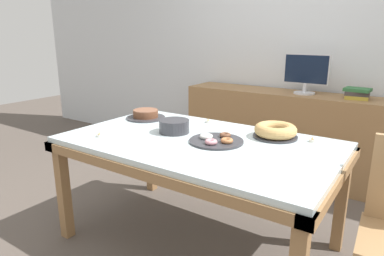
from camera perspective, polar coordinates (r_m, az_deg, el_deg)
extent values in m
plane|color=#564C44|center=(2.55, 0.99, -18.36)|extent=(12.00, 12.00, 0.00)
cube|color=silver|center=(3.78, 16.79, 13.00)|extent=(8.00, 0.10, 2.60)
cube|color=silver|center=(2.23, 1.08, -2.40)|extent=(1.74, 1.03, 0.04)
cube|color=olive|center=(1.88, -7.21, -7.59)|extent=(1.78, 0.08, 0.06)
cube|color=olive|center=(2.65, 6.88, -0.67)|extent=(1.78, 0.08, 0.06)
cube|color=olive|center=(2.78, -13.74, -0.25)|extent=(0.08, 1.06, 0.06)
cube|color=olive|center=(1.95, 22.67, -7.87)|extent=(0.08, 1.06, 0.06)
cube|color=olive|center=(2.61, -20.60, -9.92)|extent=(0.07, 0.07, 0.70)
cube|color=olive|center=(3.18, -6.84, -4.36)|extent=(0.07, 0.07, 0.70)
cube|color=olive|center=(2.51, 23.62, -11.24)|extent=(0.07, 0.07, 0.70)
cube|color=olive|center=(3.64, 14.28, -0.83)|extent=(1.96, 0.44, 0.86)
cylinder|color=silver|center=(3.48, 18.19, 5.56)|extent=(0.20, 0.20, 0.02)
cylinder|color=silver|center=(3.47, 18.27, 6.43)|extent=(0.04, 0.04, 0.09)
cube|color=silver|center=(3.45, 18.51, 9.30)|extent=(0.42, 0.02, 0.28)
cube|color=black|center=(3.43, 18.46, 9.28)|extent=(0.40, 0.00, 0.26)
cube|color=#B29933|center=(3.38, 25.75, 4.66)|extent=(0.21, 0.19, 0.03)
cube|color=#3F3838|center=(3.37, 25.82, 5.23)|extent=(0.22, 0.17, 0.04)
cube|color=#2D6638|center=(3.37, 25.89, 5.77)|extent=(0.22, 0.18, 0.03)
cylinder|color=#333338|center=(2.80, -7.71, 1.72)|extent=(0.31, 0.31, 0.01)
cylinder|color=brown|center=(2.79, -7.73, 2.38)|extent=(0.20, 0.20, 0.05)
cylinder|color=brown|center=(2.79, -7.76, 2.98)|extent=(0.20, 0.20, 0.01)
cylinder|color=#333338|center=(2.34, 13.67, -1.39)|extent=(0.29, 0.29, 0.01)
torus|color=tan|center=(2.32, 13.74, -0.32)|extent=(0.28, 0.28, 0.08)
cylinder|color=#333338|center=(2.18, 4.07, -2.18)|extent=(0.35, 0.35, 0.01)
torus|color=#B27042|center=(2.13, 5.83, -2.09)|extent=(0.08, 0.08, 0.03)
torus|color=brown|center=(2.24, 5.55, -1.20)|extent=(0.07, 0.07, 0.03)
torus|color=white|center=(2.20, 2.38, -1.40)|extent=(0.09, 0.09, 0.03)
torus|color=pink|center=(2.09, 3.20, -2.31)|extent=(0.08, 0.08, 0.03)
cylinder|color=#333338|center=(2.39, -2.98, -0.63)|extent=(0.21, 0.21, 0.01)
cylinder|color=#333338|center=(2.38, -2.98, -0.40)|extent=(0.21, 0.21, 0.01)
cylinder|color=#333338|center=(2.38, -2.99, -0.16)|extent=(0.21, 0.21, 0.01)
cylinder|color=#333338|center=(2.38, -2.99, 0.07)|extent=(0.21, 0.21, 0.01)
cylinder|color=#333338|center=(2.38, -2.99, 0.30)|extent=(0.21, 0.21, 0.01)
cylinder|color=#333338|center=(2.37, -3.00, 0.53)|extent=(0.21, 0.21, 0.01)
cylinder|color=#333338|center=(2.37, -3.00, 0.77)|extent=(0.21, 0.21, 0.01)
cylinder|color=#333338|center=(2.37, -3.00, 1.00)|extent=(0.21, 0.21, 0.01)
cylinder|color=#333338|center=(2.37, -3.01, 1.23)|extent=(0.21, 0.21, 0.01)
cylinder|color=silver|center=(2.31, 19.39, -2.00)|extent=(0.04, 0.04, 0.02)
cylinder|color=white|center=(2.31, 19.40, -1.86)|extent=(0.03, 0.03, 0.00)
cone|color=#F9B74C|center=(2.30, 19.43, -1.55)|extent=(0.01, 0.01, 0.02)
cylinder|color=silver|center=(2.65, 2.69, 1.10)|extent=(0.04, 0.04, 0.02)
cylinder|color=white|center=(2.65, 2.70, 1.22)|extent=(0.03, 0.03, 0.00)
cone|color=#F9B74C|center=(2.65, 2.70, 1.50)|extent=(0.01, 0.01, 0.02)
cylinder|color=silver|center=(2.36, -15.18, -1.24)|extent=(0.04, 0.04, 0.02)
cylinder|color=white|center=(2.36, -15.19, -1.10)|extent=(0.03, 0.03, 0.00)
cone|color=#F9B74C|center=(2.36, -15.22, -0.80)|extent=(0.01, 0.01, 0.02)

